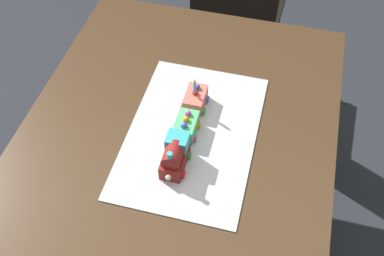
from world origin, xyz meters
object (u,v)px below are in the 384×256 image
dining_table (172,167)px  cake_car_hopper_mint_green (186,126)px  cake_locomotive (175,155)px  chair (237,18)px  cake_car_flatbed_coral (195,99)px  birthday_candle (195,86)px

dining_table → cake_car_hopper_mint_green: (0.07, -0.03, 0.14)m
dining_table → cake_car_hopper_mint_green: 0.16m
dining_table → cake_locomotive: (-0.06, -0.03, 0.16)m
chair → cake_car_flatbed_coral: (-0.84, 0.00, 0.30)m
cake_car_flatbed_coral → birthday_candle: birthday_candle is taller
dining_table → cake_car_hopper_mint_green: size_ratio=14.00×
dining_table → cake_car_flatbed_coral: cake_car_flatbed_coral is taller
chair → cake_car_flatbed_coral: size_ratio=8.60×
cake_car_hopper_mint_green → dining_table: bearing=157.6°
cake_car_flatbed_coral → birthday_candle: bearing=180.0°
cake_car_flatbed_coral → birthday_candle: size_ratio=1.69×
chair → cake_car_hopper_mint_green: size_ratio=8.60×
cake_locomotive → dining_table: bearing=26.6°
cake_car_flatbed_coral → dining_table: bearing=171.3°
dining_table → birthday_candle: 0.28m
cake_locomotive → cake_car_flatbed_coral: 0.25m
cake_car_hopper_mint_green → cake_car_flatbed_coral: same height
cake_locomotive → cake_car_flatbed_coral: (0.25, -0.00, -0.02)m
birthday_candle → chair: bearing=-0.0°
chair → cake_car_hopper_mint_green: bearing=93.1°
cake_locomotive → birthday_candle: 0.24m
cake_car_flatbed_coral → chair: bearing=-0.0°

